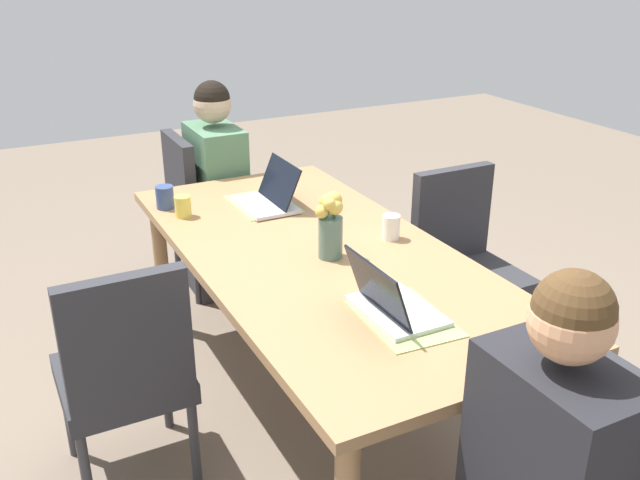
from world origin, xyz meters
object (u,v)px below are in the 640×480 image
at_px(dining_table, 320,268).
at_px(chair_far_left_far, 125,368).
at_px(flower_vase, 330,224).
at_px(coffee_mug_near_right, 391,227).
at_px(laptop_head_left_left_near, 391,304).
at_px(phone_black, 521,345).
at_px(chair_head_right_left_mid, 202,205).
at_px(coffee_mug_near_left, 165,197).
at_px(chair_near_right_near, 464,257).
at_px(coffee_mug_centre_left, 183,206).
at_px(person_head_right_left_mid, 218,202).
at_px(laptop_head_right_left_mid, 270,198).

bearing_deg(dining_table, chair_far_left_far, 97.11).
bearing_deg(flower_vase, chair_far_left_far, 92.80).
bearing_deg(flower_vase, dining_table, 12.46).
relative_size(chair_far_left_far, coffee_mug_near_right, 8.80).
height_order(flower_vase, laptop_head_left_left_near, flower_vase).
bearing_deg(flower_vase, phone_black, -165.70).
relative_size(flower_vase, coffee_mug_near_right, 2.57).
height_order(chair_head_right_left_mid, coffee_mug_near_right, chair_head_right_left_mid).
bearing_deg(chair_far_left_far, coffee_mug_near_left, -25.28).
xyz_separation_m(chair_near_right_near, phone_black, (-1.00, 0.58, 0.24)).
relative_size(chair_far_left_far, laptop_head_left_left_near, 2.81).
distance_m(laptop_head_left_left_near, coffee_mug_centre_left, 1.22).
height_order(chair_near_right_near, laptop_head_left_left_near, laptop_head_left_left_near).
distance_m(person_head_right_left_mid, chair_near_right_near, 1.41).
xyz_separation_m(chair_head_right_left_mid, chair_near_right_near, (-1.23, -0.87, 0.00)).
relative_size(person_head_right_left_mid, laptop_head_right_left_mid, 3.73).
distance_m(laptop_head_right_left_mid, laptop_head_left_left_near, 1.12).
relative_size(chair_near_right_near, flower_vase, 3.42).
bearing_deg(person_head_right_left_mid, chair_near_right_near, -145.75).
distance_m(person_head_right_left_mid, chair_far_left_far, 1.60).
relative_size(chair_far_left_far, laptop_head_right_left_mid, 2.81).
distance_m(laptop_head_left_left_near, coffee_mug_near_right, 0.64).
xyz_separation_m(dining_table, coffee_mug_near_right, (-0.02, -0.32, 0.12)).
xyz_separation_m(chair_far_left_far, chair_near_right_near, (0.21, -1.62, 0.00)).
height_order(chair_far_left_far, laptop_head_left_left_near, laptop_head_left_left_near).
bearing_deg(laptop_head_left_left_near, laptop_head_right_left_mid, -2.82).
bearing_deg(coffee_mug_centre_left, laptop_head_right_left_mid, -98.14).
distance_m(chair_near_right_near, laptop_head_right_left_mid, 0.95).
bearing_deg(dining_table, coffee_mug_near_right, -92.82).
height_order(chair_head_right_left_mid, chair_near_right_near, same).
distance_m(dining_table, coffee_mug_near_left, 0.87).
distance_m(coffee_mug_centre_left, phone_black, 1.62).
bearing_deg(laptop_head_right_left_mid, phone_black, -172.23).
bearing_deg(coffee_mug_centre_left, person_head_right_left_mid, -30.10).
xyz_separation_m(chair_far_left_far, phone_black, (-0.79, -1.04, 0.24)).
bearing_deg(chair_head_right_left_mid, phone_black, -172.67).
height_order(person_head_right_left_mid, chair_far_left_far, person_head_right_left_mid).
xyz_separation_m(person_head_right_left_mid, phone_black, (-2.17, -0.21, 0.21)).
xyz_separation_m(laptop_head_right_left_mid, laptop_head_left_left_near, (-1.12, 0.06, 0.00)).
xyz_separation_m(chair_head_right_left_mid, laptop_head_left_left_near, (-1.89, -0.03, 0.28)).
height_order(chair_head_right_left_mid, flower_vase, flower_vase).
bearing_deg(dining_table, chair_head_right_left_mid, 2.59).
relative_size(dining_table, coffee_mug_centre_left, 21.86).
relative_size(person_head_right_left_mid, coffee_mug_near_left, 11.41).
height_order(person_head_right_left_mid, laptop_head_left_left_near, person_head_right_left_mid).
height_order(flower_vase, phone_black, flower_vase).
xyz_separation_m(chair_near_right_near, coffee_mug_centre_left, (0.51, 1.17, 0.28)).
bearing_deg(laptop_head_right_left_mid, chair_near_right_near, -120.21).
height_order(laptop_head_left_left_near, phone_black, laptop_head_left_left_near).
bearing_deg(coffee_mug_near_left, person_head_right_left_mid, -39.26).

